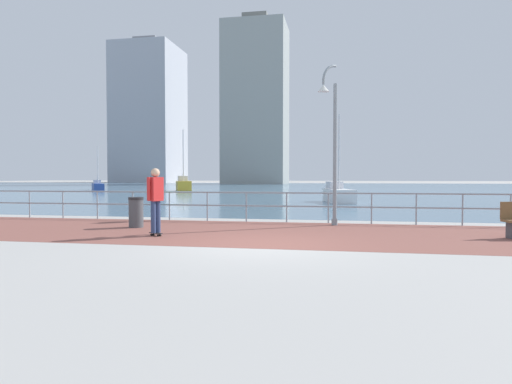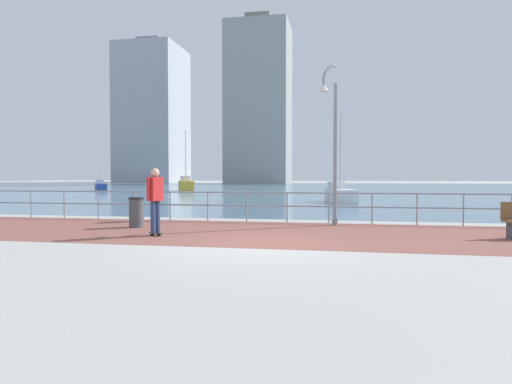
# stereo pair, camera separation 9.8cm
# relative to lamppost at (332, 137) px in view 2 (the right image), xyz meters

# --- Properties ---
(ground) EXTENTS (220.00, 220.00, 0.00)m
(ground) POSITION_rel_lamppost_xyz_m (-1.50, 35.55, -2.82)
(ground) COLOR #ADAAA5
(brick_paving) EXTENTS (28.00, 5.69, 0.01)m
(brick_paving) POSITION_rel_lamppost_xyz_m (-1.50, -2.12, -2.82)
(brick_paving) COLOR brown
(brick_paving) RESTS_ON ground
(harbor_water) EXTENTS (180.00, 88.00, 0.00)m
(harbor_water) POSITION_rel_lamppost_xyz_m (-1.50, 45.73, -2.82)
(harbor_water) COLOR slate
(harbor_water) RESTS_ON ground
(waterfront_railing) EXTENTS (25.25, 0.06, 1.04)m
(waterfront_railing) POSITION_rel_lamppost_xyz_m (-1.50, 0.73, -2.10)
(waterfront_railing) COLOR #8C99A3
(waterfront_railing) RESTS_ON ground
(lamppost) EXTENTS (0.63, 0.69, 5.10)m
(lamppost) POSITION_rel_lamppost_xyz_m (0.00, 0.00, 0.00)
(lamppost) COLOR gray
(lamppost) RESTS_ON ground
(skateboarder) EXTENTS (0.41, 0.54, 1.78)m
(skateboarder) POSITION_rel_lamppost_xyz_m (-4.46, -3.42, -1.75)
(skateboarder) COLOR black
(skateboarder) RESTS_ON ground
(bystander) EXTENTS (0.31, 0.56, 1.51)m
(bystander) POSITION_rel_lamppost_xyz_m (-6.11, 0.38, -1.94)
(bystander) COLOR navy
(bystander) RESTS_ON ground
(trash_bin) EXTENTS (0.46, 0.46, 0.93)m
(trash_bin) POSITION_rel_lamppost_xyz_m (-5.86, -1.63, -2.35)
(trash_bin) COLOR #474C51
(trash_bin) RESTS_ON ground
(sailboat_blue) EXTENTS (2.04, 3.90, 5.25)m
(sailboat_blue) POSITION_rel_lamppost_xyz_m (0.16, 13.04, -2.32)
(sailboat_blue) COLOR white
(sailboat_blue) RESTS_ON ground
(sailboat_yellow) EXTENTS (2.89, 3.51, 4.93)m
(sailboat_yellow) POSITION_rel_lamppost_xyz_m (-26.75, 32.52, -2.35)
(sailboat_yellow) COLOR #284799
(sailboat_yellow) RESTS_ON ground
(sailboat_ivory) EXTENTS (3.27, 5.06, 6.82)m
(sailboat_ivory) POSITION_rel_lamppost_xyz_m (-17.21, 34.29, -2.17)
(sailboat_ivory) COLOR gold
(sailboat_ivory) RESTS_ON ground
(tower_brick) EXTENTS (12.81, 10.91, 35.05)m
(tower_brick) POSITION_rel_lamppost_xyz_m (-17.23, 79.04, 13.87)
(tower_brick) COLOR #939993
(tower_brick) RESTS_ON ground
(tower_glass) EXTENTS (15.29, 16.33, 37.15)m
(tower_glass) POSITION_rel_lamppost_xyz_m (-48.99, 97.28, 14.92)
(tower_glass) COLOR #A3A8B2
(tower_glass) RESTS_ON ground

